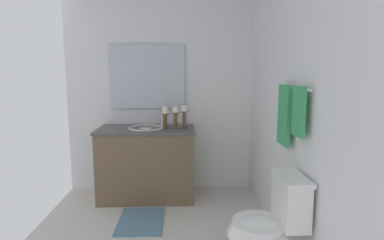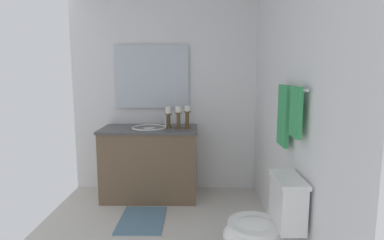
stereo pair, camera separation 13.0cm
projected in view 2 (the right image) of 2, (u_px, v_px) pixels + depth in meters
wall_back at (290, 102)px, 2.57m from camera, size 2.67×0.04×2.45m
wall_left at (165, 92)px, 3.90m from camera, size 0.04×2.29×2.45m
vanity_cabinet at (150, 163)px, 3.70m from camera, size 0.58×1.12×0.83m
sink_basin at (149, 131)px, 3.65m from camera, size 0.40×0.40×0.24m
mirror at (152, 77)px, 3.83m from camera, size 0.02×0.90×0.77m
candle_holder_tall at (187, 116)px, 3.61m from camera, size 0.09×0.09×0.26m
candle_holder_short at (178, 117)px, 3.58m from camera, size 0.09×0.09×0.25m
candle_holder_mid at (168, 117)px, 3.63m from camera, size 0.09×0.09×0.25m
toilet at (264, 229)px, 2.22m from camera, size 0.39×0.54×0.75m
towel_bar at (293, 88)px, 2.30m from camera, size 0.61×0.02×0.02m
towel_near_vanity at (283, 116)px, 2.48m from camera, size 0.23×0.03×0.48m
towel_center at (296, 112)px, 2.17m from camera, size 0.19×0.03×0.35m
bath_mat at (142, 220)px, 3.14m from camera, size 0.60×0.44×0.02m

